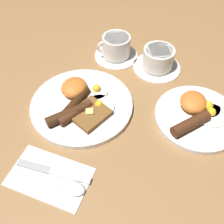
{
  "coord_description": "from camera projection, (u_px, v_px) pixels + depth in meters",
  "views": [
    {
      "loc": [
        0.44,
        0.21,
        0.56
      ],
      "look_at": [
        0.02,
        0.09,
        0.03
      ],
      "focal_mm": 42.0,
      "sensor_mm": 36.0,
      "label": 1
    }
  ],
  "objects": [
    {
      "name": "teacup_near",
      "position": [
        116.0,
        48.0,
        0.85
      ],
      "size": [
        0.14,
        0.14,
        0.08
      ],
      "color": "silver",
      "rests_on": "ground_plane"
    },
    {
      "name": "spoon",
      "position": [
        67.0,
        186.0,
        0.58
      ],
      "size": [
        0.04,
        0.17,
        0.01
      ],
      "rotation": [
        0.0,
        0.0,
        1.52
      ],
      "color": "silver",
      "rests_on": "napkin"
    },
    {
      "name": "teacup_far",
      "position": [
        158.0,
        60.0,
        0.82
      ],
      "size": [
        0.15,
        0.15,
        0.07
      ],
      "color": "silver",
      "rests_on": "ground_plane"
    },
    {
      "name": "knife",
      "position": [
        49.0,
        170.0,
        0.6
      ],
      "size": [
        0.02,
        0.18,
        0.01
      ],
      "rotation": [
        0.0,
        0.0,
        1.56
      ],
      "color": "silver",
      "rests_on": "napkin"
    },
    {
      "name": "ground_plane",
      "position": [
        82.0,
        107.0,
        0.74
      ],
      "size": [
        3.0,
        3.0,
        0.0
      ],
      "primitive_type": "plane",
      "color": "olive"
    },
    {
      "name": "breakfast_plate_far",
      "position": [
        197.0,
        115.0,
        0.7
      ],
      "size": [
        0.23,
        0.23,
        0.05
      ],
      "color": "silver",
      "rests_on": "ground_plane"
    },
    {
      "name": "napkin",
      "position": [
        52.0,
        177.0,
        0.6
      ],
      "size": [
        0.13,
        0.19,
        0.01
      ],
      "primitive_type": "cube",
      "rotation": [
        0.0,
        0.0,
        -0.1
      ],
      "color": "white",
      "rests_on": "ground_plane"
    },
    {
      "name": "breakfast_plate_near",
      "position": [
        81.0,
        104.0,
        0.73
      ],
      "size": [
        0.28,
        0.28,
        0.05
      ],
      "color": "silver",
      "rests_on": "ground_plane"
    }
  ]
}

